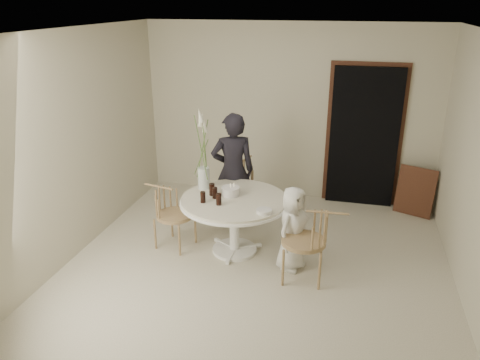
% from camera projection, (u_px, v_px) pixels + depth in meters
% --- Properties ---
extents(ground, '(4.50, 4.50, 0.00)m').
position_uv_depth(ground, '(257.00, 264.00, 5.64)').
color(ground, beige).
rests_on(ground, ground).
extents(room_shell, '(4.50, 4.50, 4.50)m').
position_uv_depth(room_shell, '(259.00, 135.00, 5.06)').
color(room_shell, silver).
rests_on(room_shell, ground).
extents(doorway, '(1.00, 0.10, 2.10)m').
position_uv_depth(doorway, '(364.00, 138.00, 6.99)').
color(doorway, black).
rests_on(doorway, ground).
extents(door_trim, '(1.12, 0.03, 2.22)m').
position_uv_depth(door_trim, '(364.00, 133.00, 7.00)').
color(door_trim, '#522F1C').
rests_on(door_trim, ground).
extents(table, '(1.33, 1.33, 0.73)m').
position_uv_depth(table, '(234.00, 207.00, 5.72)').
color(table, white).
rests_on(table, ground).
extents(picture_frame, '(0.56, 0.36, 0.72)m').
position_uv_depth(picture_frame, '(415.00, 192.00, 6.84)').
color(picture_frame, '#522F1C').
rests_on(picture_frame, ground).
extents(chair_far, '(0.55, 0.58, 0.85)m').
position_uv_depth(chair_far, '(240.00, 181.00, 6.71)').
color(chair_far, tan).
rests_on(chair_far, ground).
extents(chair_right, '(0.54, 0.50, 0.87)m').
position_uv_depth(chair_right, '(315.00, 235.00, 5.16)').
color(chair_right, tan).
rests_on(chair_right, ground).
extents(chair_left, '(0.54, 0.51, 0.80)m').
position_uv_depth(chair_left, '(167.00, 207.00, 5.94)').
color(chair_left, tan).
rests_on(chair_left, ground).
extents(girl, '(0.69, 0.57, 1.62)m').
position_uv_depth(girl, '(233.00, 171.00, 6.35)').
color(girl, black).
rests_on(girl, ground).
extents(boy, '(0.50, 0.59, 1.02)m').
position_uv_depth(boy, '(292.00, 229.00, 5.41)').
color(boy, white).
rests_on(boy, ground).
extents(birthday_cake, '(0.22, 0.22, 0.16)m').
position_uv_depth(birthday_cake, '(230.00, 191.00, 5.75)').
color(birthday_cake, silver).
rests_on(birthday_cake, table).
extents(cola_tumbler_a, '(0.07, 0.07, 0.13)m').
position_uv_depth(cola_tumbler_a, '(203.00, 197.00, 5.54)').
color(cola_tumbler_a, black).
rests_on(cola_tumbler_a, table).
extents(cola_tumbler_b, '(0.08, 0.08, 0.14)m').
position_uv_depth(cola_tumbler_b, '(219.00, 199.00, 5.48)').
color(cola_tumbler_b, black).
rests_on(cola_tumbler_b, table).
extents(cola_tumbler_c, '(0.08, 0.08, 0.14)m').
position_uv_depth(cola_tumbler_c, '(215.00, 193.00, 5.66)').
color(cola_tumbler_c, black).
rests_on(cola_tumbler_c, table).
extents(cola_tumbler_d, '(0.07, 0.07, 0.15)m').
position_uv_depth(cola_tumbler_d, '(212.00, 189.00, 5.75)').
color(cola_tumbler_d, black).
rests_on(cola_tumbler_d, table).
extents(plate_stack, '(0.21, 0.21, 0.04)m').
position_uv_depth(plate_stack, '(264.00, 211.00, 5.28)').
color(plate_stack, silver).
rests_on(plate_stack, table).
extents(flower_vase, '(0.15, 0.15, 1.04)m').
position_uv_depth(flower_vase, '(203.00, 161.00, 5.85)').
color(flower_vase, silver).
rests_on(flower_vase, table).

